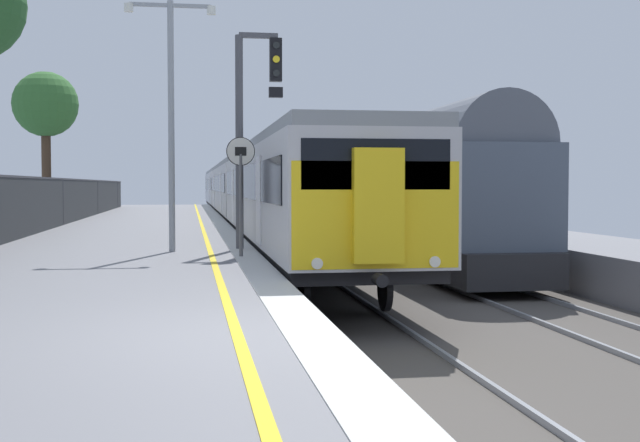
# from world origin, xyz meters

# --- Properties ---
(ground) EXTENTS (17.40, 110.00, 1.21)m
(ground) POSITION_xyz_m (2.64, 0.00, -0.61)
(ground) COLOR slate
(commuter_train_at_platform) EXTENTS (2.83, 64.15, 3.81)m
(commuter_train_at_platform) POSITION_xyz_m (2.10, 36.24, 1.27)
(commuter_train_at_platform) COLOR #B7B7BC
(commuter_train_at_platform) RESTS_ON ground
(freight_train_adjacent_track) EXTENTS (2.60, 62.25, 4.54)m
(freight_train_adjacent_track) POSITION_xyz_m (6.10, 39.41, 1.48)
(freight_train_adjacent_track) COLOR #232326
(freight_train_adjacent_track) RESTS_ON ground
(signal_gantry) EXTENTS (1.10, 0.24, 5.01)m
(signal_gantry) POSITION_xyz_m (0.62, 10.93, 3.13)
(signal_gantry) COLOR #47474C
(signal_gantry) RESTS_ON ground
(speed_limit_sign) EXTENTS (0.59, 0.08, 2.48)m
(speed_limit_sign) POSITION_xyz_m (0.25, 8.88, 1.59)
(speed_limit_sign) COLOR #59595B
(speed_limit_sign) RESTS_ON ground
(platform_lamp_mid) EXTENTS (2.00, 0.20, 5.56)m
(platform_lamp_mid) POSITION_xyz_m (-1.19, 10.43, 3.29)
(platform_lamp_mid) COLOR #93999E
(platform_lamp_mid) RESTS_ON ground
(background_tree_centre) EXTENTS (3.00, 3.00, 6.74)m
(background_tree_centre) POSITION_xyz_m (-7.40, 31.38, 5.08)
(background_tree_centre) COLOR #473323
(background_tree_centre) RESTS_ON ground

